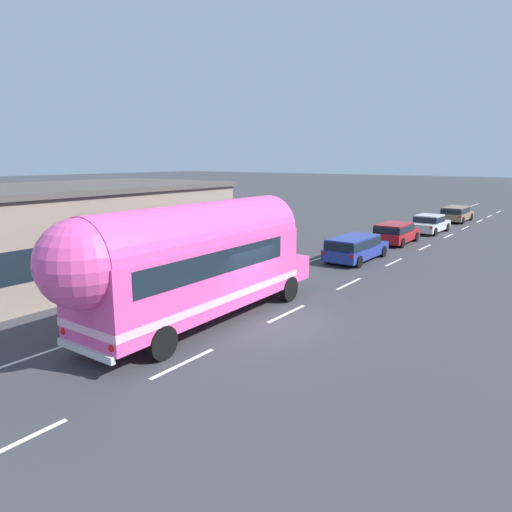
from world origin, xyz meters
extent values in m
plane|color=#38383D|center=(0.00, 0.00, 0.00)|extent=(300.00, 300.00, 0.00)
cube|color=silver|center=(0.00, -8.79, 0.00)|extent=(0.14, 2.40, 0.01)
cube|color=silver|center=(0.00, -4.05, 0.00)|extent=(0.14, 2.40, 0.01)
cube|color=silver|center=(0.00, 1.23, 0.00)|extent=(0.14, 2.40, 0.01)
cube|color=silver|center=(0.00, 6.43, 0.00)|extent=(0.14, 2.40, 0.01)
cube|color=silver|center=(0.00, 12.04, 0.00)|extent=(0.14, 2.40, 0.01)
cube|color=silver|center=(0.00, 17.51, 0.00)|extent=(0.14, 2.40, 0.01)
cube|color=silver|center=(0.00, 23.20, 0.00)|extent=(0.14, 2.40, 0.01)
cube|color=silver|center=(0.00, 28.30, 0.00)|extent=(0.14, 2.40, 0.01)
cube|color=silver|center=(0.00, 33.70, 0.00)|extent=(0.14, 2.40, 0.01)
cube|color=silver|center=(0.00, 38.23, 0.00)|extent=(0.14, 2.40, 0.01)
cube|color=silver|center=(0.00, 42.99, 0.00)|extent=(0.14, 2.40, 0.01)
cube|color=silver|center=(-3.79, 12.00, 0.00)|extent=(0.12, 80.00, 0.01)
cube|color=gray|center=(-11.64, 0.21, 2.05)|extent=(8.27, 14.31, 4.10)
cube|color=#4C4742|center=(-11.64, 0.21, 4.22)|extent=(8.57, 14.61, 0.24)
cube|color=black|center=(-7.53, 0.21, 1.80)|extent=(0.08, 12.31, 1.20)
cube|color=#EA4C9E|center=(-1.88, -1.43, 1.75)|extent=(2.67, 8.84, 2.30)
cylinder|color=#EA4C9E|center=(-1.88, -1.43, 2.90)|extent=(2.62, 8.74, 2.45)
sphere|color=#EA4C9E|center=(-1.80, -5.77, 2.90)|extent=(2.40, 2.40, 2.40)
cube|color=#EA4C9E|center=(-1.98, 3.62, 1.07)|extent=(2.28, 1.34, 0.95)
cube|color=#F4B2D6|center=(-1.88, -1.43, 1.10)|extent=(2.71, 8.88, 0.24)
cube|color=black|center=(-1.88, -1.73, 2.35)|extent=(2.67, 7.04, 0.76)
cube|color=black|center=(-1.80, -5.78, 2.40)|extent=(2.00, 0.12, 0.84)
cube|color=#F4B2D6|center=(-1.80, -5.79, 1.15)|extent=(0.80, 0.08, 0.90)
cube|color=silver|center=(-1.80, -5.88, 0.55)|extent=(2.34, 0.19, 0.20)
sphere|color=red|center=(-2.85, -5.82, 0.85)|extent=(0.20, 0.20, 0.20)
sphere|color=red|center=(-0.75, -5.78, 0.85)|extent=(0.20, 0.20, 0.20)
cube|color=black|center=(-1.97, 3.02, 2.40)|extent=(2.14, 0.14, 0.96)
cube|color=silver|center=(-2.00, 4.31, 0.95)|extent=(0.90, 0.12, 0.56)
cylinder|color=black|center=(-3.13, 2.55, 0.50)|extent=(0.28, 1.00, 1.00)
cylinder|color=black|center=(-0.79, 2.59, 0.50)|extent=(0.28, 1.00, 1.00)
cylinder|color=black|center=(-3.00, -4.25, 0.50)|extent=(0.28, 1.00, 1.00)
cylinder|color=black|center=(-0.66, -4.20, 0.50)|extent=(0.28, 1.00, 1.00)
cube|color=navy|center=(-1.92, 11.37, 0.52)|extent=(1.89, 4.78, 0.60)
cube|color=navy|center=(-1.92, 10.90, 1.09)|extent=(1.69, 3.53, 0.55)
cube|color=black|center=(-1.92, 10.90, 1.06)|extent=(1.75, 3.57, 0.43)
cube|color=red|center=(-2.73, 8.98, 0.70)|extent=(0.20, 0.04, 0.14)
cube|color=red|center=(-1.10, 8.98, 0.70)|extent=(0.20, 0.04, 0.14)
cylinder|color=black|center=(-2.82, 13.06, 0.32)|extent=(0.20, 0.64, 0.64)
cylinder|color=black|center=(-1.03, 13.06, 0.32)|extent=(0.20, 0.64, 0.64)
cylinder|color=black|center=(-2.81, 9.69, 0.32)|extent=(0.20, 0.64, 0.64)
cylinder|color=black|center=(-1.02, 9.69, 0.32)|extent=(0.20, 0.64, 0.64)
cube|color=#A5191E|center=(-2.07, 17.96, 0.52)|extent=(1.97, 4.37, 0.60)
cube|color=#A5191E|center=(-2.07, 17.48, 1.09)|extent=(1.75, 2.92, 0.55)
cube|color=black|center=(-2.07, 17.48, 1.06)|extent=(1.81, 2.96, 0.43)
cube|color=red|center=(-2.87, 15.76, 0.70)|extent=(0.20, 0.04, 0.14)
cube|color=red|center=(-1.21, 15.79, 0.70)|extent=(0.20, 0.04, 0.14)
cylinder|color=black|center=(-3.01, 19.41, 0.32)|extent=(0.21, 0.64, 0.64)
cylinder|color=black|center=(-1.19, 19.44, 0.32)|extent=(0.21, 0.64, 0.64)
cylinder|color=black|center=(-2.96, 16.47, 0.32)|extent=(0.21, 0.64, 0.64)
cylinder|color=black|center=(-1.14, 16.50, 0.32)|extent=(0.21, 0.64, 0.64)
cube|color=silver|center=(-1.67, 23.99, 0.52)|extent=(2.02, 4.47, 0.60)
cube|color=silver|center=(-1.68, 23.86, 1.09)|extent=(1.75, 2.11, 0.55)
cube|color=black|center=(-1.68, 23.86, 1.06)|extent=(1.82, 2.16, 0.43)
cube|color=red|center=(-2.56, 21.79, 0.70)|extent=(0.20, 0.05, 0.14)
cube|color=red|center=(-0.90, 21.74, 0.70)|extent=(0.20, 0.05, 0.14)
cylinder|color=black|center=(-2.54, 25.52, 0.32)|extent=(0.22, 0.65, 0.64)
cylinder|color=black|center=(-0.72, 25.47, 0.32)|extent=(0.22, 0.65, 0.64)
cylinder|color=black|center=(-2.62, 22.50, 0.32)|extent=(0.22, 0.65, 0.64)
cylinder|color=black|center=(-0.80, 22.45, 0.32)|extent=(0.22, 0.65, 0.64)
cube|color=olive|center=(-1.67, 32.14, 0.52)|extent=(1.89, 4.61, 0.60)
cube|color=olive|center=(-1.67, 31.66, 1.09)|extent=(1.69, 3.36, 0.55)
cube|color=black|center=(-1.67, 31.66, 1.06)|extent=(1.75, 3.40, 0.43)
cube|color=red|center=(-2.49, 29.82, 0.70)|extent=(0.20, 0.04, 0.14)
cube|color=red|center=(-0.84, 29.82, 0.70)|extent=(0.20, 0.04, 0.14)
cylinder|color=black|center=(-2.57, 33.74, 0.32)|extent=(0.20, 0.64, 0.64)
cylinder|color=black|center=(-0.76, 33.74, 0.32)|extent=(0.20, 0.64, 0.64)
cylinder|color=black|center=(-2.57, 30.53, 0.32)|extent=(0.20, 0.64, 0.64)
cylinder|color=black|center=(-0.76, 30.53, 0.32)|extent=(0.20, 0.64, 0.64)
camera|label=1|loc=(8.78, -12.54, 5.54)|focal=32.82mm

